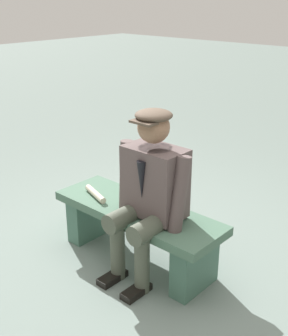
{
  "coord_description": "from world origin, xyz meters",
  "views": [
    {
      "loc": [
        -2.07,
        2.22,
        2.0
      ],
      "look_at": [
        -0.07,
        0.0,
        0.81
      ],
      "focal_mm": 47.13,
      "sensor_mm": 36.0,
      "label": 1
    }
  ],
  "objects": [
    {
      "name": "seated_man",
      "position": [
        -0.18,
        0.06,
        0.7
      ],
      "size": [
        0.61,
        0.59,
        1.27
      ],
      "color": "#554645",
      "rests_on": "ground"
    },
    {
      "name": "ground_plane",
      "position": [
        0.0,
        0.0,
        0.0
      ],
      "size": [
        30.0,
        30.0,
        0.0
      ],
      "primitive_type": "plane",
      "color": "slate"
    },
    {
      "name": "rolled_magazine",
      "position": [
        0.39,
        0.08,
        0.49
      ],
      "size": [
        0.3,
        0.14,
        0.05
      ],
      "primitive_type": "cylinder",
      "rotation": [
        0.0,
        1.57,
        -0.32
      ],
      "color": "beige",
      "rests_on": "bench"
    },
    {
      "name": "bench",
      "position": [
        0.0,
        0.0,
        0.31
      ],
      "size": [
        1.42,
        0.48,
        0.46
      ],
      "color": "#466854",
      "rests_on": "ground"
    }
  ]
}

